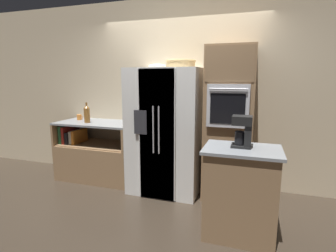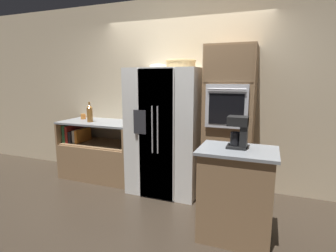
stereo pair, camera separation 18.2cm
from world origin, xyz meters
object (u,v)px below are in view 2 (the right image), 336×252
object	(u,v)px
wall_oven	(229,124)
coffee_maker	(240,131)
bottle_tall	(90,113)
wicker_basket	(181,63)
fruit_bowl	(158,66)
refrigerator	(167,131)
mug	(83,116)

from	to	relation	value
wall_oven	coffee_maker	xyz separation A→B (m)	(0.22, -0.89, 0.09)
bottle_tall	coffee_maker	world-z (taller)	coffee_maker
coffee_maker	wall_oven	bearing A→B (deg)	103.88
wicker_basket	bottle_tall	xyz separation A→B (m)	(-1.50, -0.05, -0.74)
coffee_maker	fruit_bowl	bearing A→B (deg)	143.92
refrigerator	fruit_bowl	size ratio (longest dim) A/B	6.95
refrigerator	coffee_maker	xyz separation A→B (m)	(1.09, -0.82, 0.23)
refrigerator	wicker_basket	xyz separation A→B (m)	(0.20, 0.02, 0.94)
wicker_basket	mug	size ratio (longest dim) A/B	3.79
wall_oven	mug	xyz separation A→B (m)	(-2.46, 0.09, -0.04)
refrigerator	wicker_basket	size ratio (longest dim) A/B	4.26
wicker_basket	mug	bearing A→B (deg)	175.33
wicker_basket	fruit_bowl	size ratio (longest dim) A/B	1.63
wicker_basket	mug	world-z (taller)	wicker_basket
wall_oven	fruit_bowl	size ratio (longest dim) A/B	8.02
fruit_bowl	mug	bearing A→B (deg)	177.27
fruit_bowl	bottle_tall	distance (m)	1.34
bottle_tall	wicker_basket	bearing A→B (deg)	2.00
bottle_tall	mug	size ratio (longest dim) A/B	2.92
wall_oven	bottle_tall	xyz separation A→B (m)	(-2.17, -0.10, 0.06)
wicker_basket	coffee_maker	xyz separation A→B (m)	(0.89, -0.84, -0.71)
refrigerator	wall_oven	xyz separation A→B (m)	(0.87, 0.07, 0.14)
wall_oven	wicker_basket	world-z (taller)	wall_oven
bottle_tall	mug	bearing A→B (deg)	145.81
fruit_bowl	mug	xyz separation A→B (m)	(-1.42, 0.07, -0.81)
mug	wall_oven	bearing A→B (deg)	-2.19
wicker_basket	bottle_tall	size ratio (longest dim) A/B	1.30
refrigerator	wicker_basket	bearing A→B (deg)	4.91
wicker_basket	bottle_tall	bearing A→B (deg)	-178.00
bottle_tall	coffee_maker	distance (m)	2.52
refrigerator	wall_oven	world-z (taller)	wall_oven
wall_oven	fruit_bowl	world-z (taller)	wall_oven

